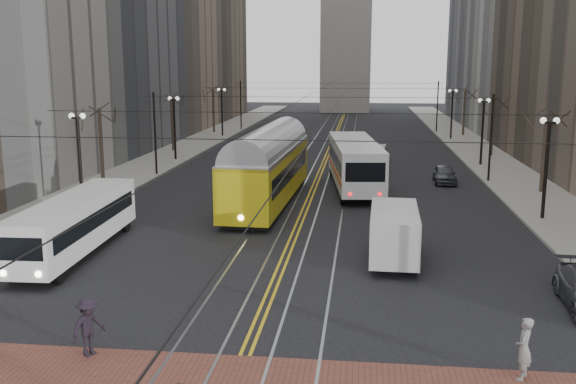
% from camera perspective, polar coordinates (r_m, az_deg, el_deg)
% --- Properties ---
extents(ground, '(260.00, 260.00, 0.00)m').
position_cam_1_polar(ground, '(21.18, -3.36, -13.19)').
color(ground, black).
rests_on(ground, ground).
extents(sidewalk_left, '(5.00, 140.00, 0.15)m').
position_cam_1_polar(sidewalk_left, '(67.14, -9.32, 3.73)').
color(sidewalk_left, gray).
rests_on(sidewalk_left, ground).
extents(sidewalk_right, '(5.00, 140.00, 0.15)m').
position_cam_1_polar(sidewalk_right, '(65.58, 16.82, 3.22)').
color(sidewalk_right, gray).
rests_on(sidewalk_right, ground).
extents(streetcar_rails, '(4.80, 130.00, 0.02)m').
position_cam_1_polar(streetcar_rails, '(64.66, 3.59, 3.51)').
color(streetcar_rails, gray).
rests_on(streetcar_rails, ground).
extents(centre_lines, '(0.42, 130.00, 0.01)m').
position_cam_1_polar(centre_lines, '(64.65, 3.59, 3.51)').
color(centre_lines, gold).
rests_on(centre_lines, ground).
extents(lamp_posts, '(27.60, 57.20, 5.60)m').
position_cam_1_polar(lamp_posts, '(48.21, 2.56, 4.19)').
color(lamp_posts, black).
rests_on(lamp_posts, ground).
extents(street_trees, '(31.68, 53.28, 5.60)m').
position_cam_1_polar(street_trees, '(54.65, 3.06, 5.03)').
color(street_trees, '#382D23').
rests_on(street_trees, ground).
extents(trolley_wires, '(25.96, 120.00, 6.60)m').
position_cam_1_polar(trolley_wires, '(54.14, 3.04, 6.01)').
color(trolley_wires, black).
rests_on(trolley_wires, ground).
extents(transit_bus, '(2.59, 10.73, 2.66)m').
position_cam_1_polar(transit_bus, '(31.59, -18.35, -2.90)').
color(transit_bus, white).
rests_on(transit_bus, ground).
extents(streetcar, '(3.55, 16.03, 3.76)m').
position_cam_1_polar(streetcar, '(41.00, -1.73, 1.63)').
color(streetcar, gold).
rests_on(streetcar, ground).
extents(rear_bus, '(4.32, 13.35, 3.42)m').
position_cam_1_polar(rear_bus, '(45.91, 5.94, 2.41)').
color(rear_bus, white).
rests_on(rear_bus, ground).
extents(cargo_van, '(2.24, 5.47, 2.39)m').
position_cam_1_polar(cargo_van, '(29.21, 9.40, -3.88)').
color(cargo_van, '#B8B8B8').
rests_on(cargo_van, ground).
extents(sedan_grey, '(1.69, 3.98, 1.34)m').
position_cam_1_polar(sedan_grey, '(49.41, 13.75, 1.55)').
color(sedan_grey, '#414448').
rests_on(sedan_grey, ground).
extents(sedan_silver, '(2.22, 4.94, 1.58)m').
position_cam_1_polar(sedan_silver, '(58.74, 7.82, 3.40)').
color(sedan_silver, '#B9BCC1').
rests_on(sedan_silver, ground).
extents(pedestrian_b, '(0.67, 0.78, 1.82)m').
position_cam_1_polar(pedestrian_b, '(19.70, 20.23, -12.92)').
color(pedestrian_b, gray).
rests_on(pedestrian_b, crosswalk_band).
extents(pedestrian_d, '(1.16, 1.37, 1.84)m').
position_cam_1_polar(pedestrian_d, '(20.82, -17.31, -11.36)').
color(pedestrian_d, black).
rests_on(pedestrian_d, crosswalk_band).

